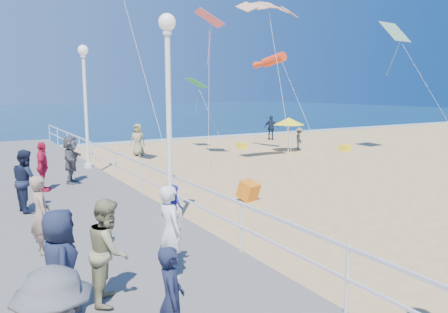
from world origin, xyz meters
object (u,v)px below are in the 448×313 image
spectator_0 (171,300)px  beach_chair_right (345,148)px  beach_umbrella (289,121)px  woman_holding_toddler (170,231)px  beach_walker_b (271,128)px  spectator_6 (41,215)px  spectator_3 (43,167)px  beach_walker_c (138,140)px  beach_chair_left (242,146)px  spectator_5 (71,159)px  lamp_post_far (85,94)px  toddler_held (174,207)px  beach_walker_a (299,139)px  spectator_7 (26,180)px  box_kite (248,192)px  spectator_4 (60,266)px  lamp_post_mid (168,96)px  spectator_1 (109,250)px

spectator_0 → beach_chair_right: (18.36, 14.68, -0.93)m
beach_umbrella → spectator_0: bearing=-132.9°
woman_holding_toddler → beach_walker_b: size_ratio=0.92×
spectator_6 → spectator_3: bearing=-12.6°
beach_walker_c → beach_chair_left: (6.88, -0.53, -0.74)m
spectator_3 → spectator_6: 6.15m
spectator_6 → beach_chair_left: bearing=-49.0°
woman_holding_toddler → spectator_3: (-0.94, 8.54, -0.01)m
beach_chair_right → spectator_6: bearing=-152.5°
spectator_5 → spectator_6: spectator_5 is taller
lamp_post_far → spectator_3: 5.14m
woman_holding_toddler → toddler_held: 0.46m
beach_umbrella → beach_chair_left: beach_umbrella is taller
spectator_5 → beach_walker_a: bearing=-50.8°
spectator_7 → beach_walker_a: spectator_7 is taller
lamp_post_far → spectator_7: size_ratio=3.01×
spectator_0 → spectator_3: bearing=19.6°
beach_walker_a → beach_chair_right: 2.90m
lamp_post_far → woman_holding_toddler: 12.70m
spectator_6 → box_kite: bearing=-72.9°
spectator_3 → beach_walker_a: size_ratio=1.18×
beach_umbrella → woman_holding_toddler: bearing=-135.2°
lamp_post_far → beach_chair_right: lamp_post_far is taller
spectator_3 → box_kite: bearing=-104.2°
spectator_0 → spectator_5: (1.12, 11.64, 0.15)m
woman_holding_toddler → toddler_held: woman_holding_toddler is taller
spectator_7 → beach_chair_right: (19.13, 6.33, -1.08)m
spectator_4 → beach_chair_right: (19.44, 13.14, -1.06)m
lamp_post_mid → beach_walker_a: 17.97m
spectator_7 → spectator_0: bearing=175.6°
lamp_post_far → spectator_4: (-3.52, -13.04, -2.40)m
spectator_6 → beach_walker_b: 25.76m
spectator_4 → beach_walker_a: size_ratio=1.20×
spectator_7 → beach_umbrella: bearing=-73.3°
spectator_5 → spectator_7: 3.80m
woman_holding_toddler → beach_chair_left: (12.37, 16.68, -1.06)m
spectator_4 → spectator_7: bearing=1.3°
lamp_post_far → box_kite: bearing=-62.8°
spectator_1 → spectator_3: bearing=21.3°
spectator_1 → spectator_4: spectator_4 is taller
spectator_1 → beach_chair_left: size_ratio=3.10×
spectator_1 → lamp_post_mid: bearing=-12.8°
spectator_5 → woman_holding_toddler: bearing=-160.0°
beach_umbrella → beach_chair_left: 3.62m
lamp_post_mid → beach_chair_right: size_ratio=9.67×
spectator_6 → spectator_7: spectator_7 is taller
beach_umbrella → beach_chair_right: 4.04m
spectator_5 → beach_chair_left: spectator_5 is taller
lamp_post_far → beach_chair_left: bearing=21.5°
beach_walker_b → beach_chair_right: (0.27, -7.38, -0.74)m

